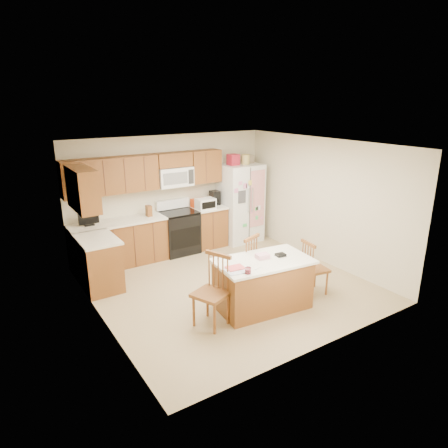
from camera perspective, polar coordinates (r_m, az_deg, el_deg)
ground at (r=7.29m, az=0.58°, el=-8.68°), size 4.50×4.50×0.00m
room_shell at (r=6.77m, az=0.62°, el=2.32°), size 4.60×4.60×2.52m
cabinetry at (r=8.04m, az=-12.39°, el=0.46°), size 3.36×1.56×2.15m
stove at (r=8.67m, az=-6.49°, el=-1.05°), size 0.76×0.65×1.13m
refrigerator at (r=9.26m, az=2.31°, el=3.15°), size 0.90×0.79×2.04m
island at (r=6.42m, az=5.53°, el=-8.45°), size 1.58×1.04×0.91m
windsor_chair_left at (r=5.89m, az=-1.74°, el=-9.79°), size 0.59×0.60×1.08m
windsor_chair_back at (r=6.87m, az=2.81°, el=-5.86°), size 0.57×0.56×1.04m
windsor_chair_right at (r=7.00m, az=12.67°, el=-6.23°), size 0.45×0.47×0.95m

